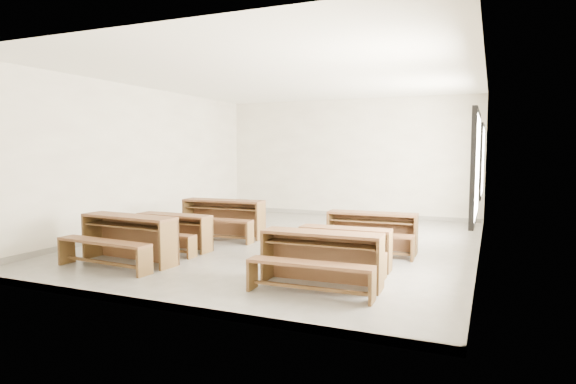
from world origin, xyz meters
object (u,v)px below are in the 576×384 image
at_px(desk_set_2, 222,216).
at_px(desk_set_4, 344,245).
at_px(desk_set_3, 320,255).
at_px(desk_set_0, 126,236).
at_px(desk_set_1, 173,229).
at_px(desk_set_5, 371,229).

distance_m(desk_set_2, desk_set_4, 3.50).
bearing_deg(desk_set_4, desk_set_3, -92.74).
bearing_deg(desk_set_2, desk_set_0, -97.75).
relative_size(desk_set_1, desk_set_4, 1.03).
relative_size(desk_set_0, desk_set_1, 1.21).
xyz_separation_m(desk_set_0, desk_set_2, (0.22, 2.61, 0.01)).
bearing_deg(desk_set_5, desk_set_3, -95.36).
bearing_deg(desk_set_1, desk_set_3, -18.35).
xyz_separation_m(desk_set_0, desk_set_4, (3.33, 1.01, -0.08)).
distance_m(desk_set_0, desk_set_3, 3.30).
bearing_deg(desk_set_3, desk_set_2, 137.77).
distance_m(desk_set_1, desk_set_4, 3.27).
bearing_deg(desk_set_4, desk_set_1, 176.27).
bearing_deg(desk_set_1, desk_set_5, 21.66).
height_order(desk_set_1, desk_set_3, desk_set_3).
height_order(desk_set_2, desk_set_5, desk_set_2).
xyz_separation_m(desk_set_2, desk_set_4, (3.11, -1.60, -0.09)).
xyz_separation_m(desk_set_1, desk_set_4, (3.26, -0.12, -0.01)).
bearing_deg(desk_set_2, desk_set_3, -43.64).
bearing_deg(desk_set_4, desk_set_5, 84.26).
height_order(desk_set_1, desk_set_2, desk_set_2).
xyz_separation_m(desk_set_1, desk_set_3, (3.24, -1.17, 0.04)).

